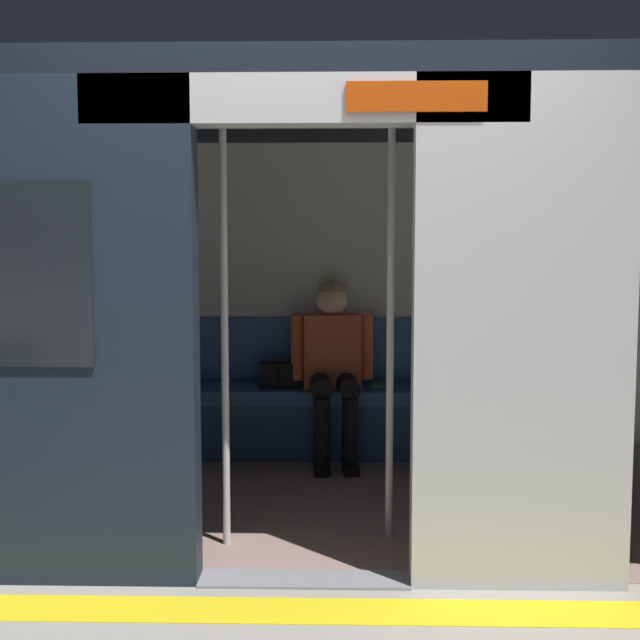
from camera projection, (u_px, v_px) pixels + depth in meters
name	position (u px, v px, depth m)	size (l,w,h in m)	color
ground_plane	(304.00, 581.00, 3.64)	(60.00, 60.00, 0.00)	gray
platform_edge_strip	(301.00, 610.00, 3.34)	(8.00, 0.24, 0.01)	yellow
train_car	(303.00, 238.00, 4.63)	(6.40, 2.61, 2.26)	silver
bench_seat	(318.00, 404.00, 5.70)	(2.99, 0.44, 0.47)	#38609E
person_seated	(333.00, 357.00, 5.61)	(0.55, 0.69, 1.20)	#CC5933
handbag	(279.00, 375.00, 5.71)	(0.26, 0.15, 0.17)	black
book	(382.00, 385.00, 5.74)	(0.15, 0.22, 0.03)	#33723F
grab_pole_door	(225.00, 327.00, 3.97)	(0.04, 0.04, 2.12)	silver
grab_pole_far	(390.00, 325.00, 4.08)	(0.04, 0.04, 2.12)	silver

